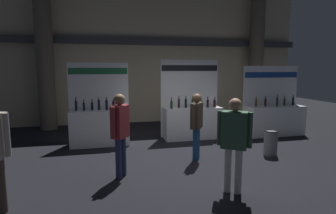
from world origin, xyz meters
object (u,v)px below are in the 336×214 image
object	(u,v)px
visitor_5	(234,137)
exhibitor_booth_0	(100,124)
exhibitor_booth_2	(274,117)
trash_bin	(271,143)
exhibitor_booth_1	(192,119)
visitor_6	(120,129)
visitor_2	(197,121)

from	to	relation	value
visitor_5	exhibitor_booth_0	bearing A→B (deg)	-23.30
exhibitor_booth_2	exhibitor_booth_0	bearing A→B (deg)	179.55
trash_bin	visitor_5	size ratio (longest dim) A/B	0.38
exhibitor_booth_1	trash_bin	distance (m)	2.53
exhibitor_booth_0	visitor_6	distance (m)	2.60
visitor_2	visitor_5	bearing A→B (deg)	-143.14
exhibitor_booth_0	visitor_2	bearing A→B (deg)	-39.36
visitor_2	visitor_6	bearing A→B (deg)	145.43
exhibitor_booth_0	visitor_5	xyz separation A→B (m)	(2.32, -3.69, 0.41)
exhibitor_booth_1	visitor_6	bearing A→B (deg)	-131.40
visitor_5	visitor_6	distance (m)	2.20
exhibitor_booth_0	exhibitor_booth_2	bearing A→B (deg)	-0.45
exhibitor_booth_1	visitor_6	distance (m)	3.58
exhibitor_booth_2	trash_bin	world-z (taller)	exhibitor_booth_2
trash_bin	visitor_6	world-z (taller)	visitor_6
exhibitor_booth_0	exhibitor_booth_1	xyz separation A→B (m)	(2.80, 0.13, 0.00)
exhibitor_booth_1	exhibitor_booth_0	bearing A→B (deg)	-177.28
visitor_2	exhibitor_booth_2	bearing A→B (deg)	-26.15
exhibitor_booth_1	visitor_5	bearing A→B (deg)	-97.07
exhibitor_booth_2	visitor_5	bearing A→B (deg)	-131.64
exhibitor_booth_0	visitor_6	xyz separation A→B (m)	(0.45, -2.53, 0.39)
exhibitor_booth_0	exhibitor_booth_2	world-z (taller)	exhibitor_booth_0
exhibitor_booth_2	trash_bin	xyz separation A→B (m)	(-1.36, -1.91, -0.26)
visitor_6	exhibitor_booth_2	bearing A→B (deg)	152.80
exhibitor_booth_1	trash_bin	bearing A→B (deg)	-56.08
trash_bin	visitor_5	distance (m)	2.65
exhibitor_booth_0	exhibitor_booth_2	xyz separation A→B (m)	(5.56, -0.04, -0.03)
exhibitor_booth_1	visitor_5	distance (m)	3.87
exhibitor_booth_2	visitor_6	bearing A→B (deg)	-154.06
exhibitor_booth_1	visitor_2	world-z (taller)	exhibitor_booth_1
exhibitor_booth_1	visitor_2	size ratio (longest dim) A/B	1.53
exhibitor_booth_1	visitor_2	xyz separation A→B (m)	(-0.53, -1.99, 0.33)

